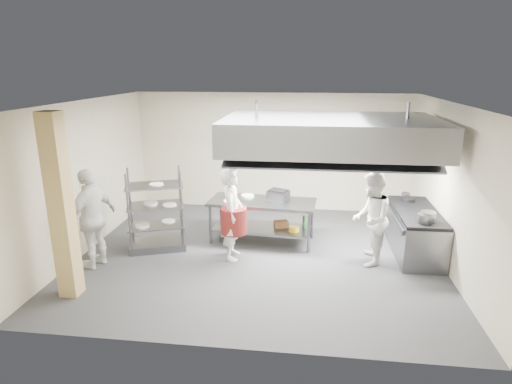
# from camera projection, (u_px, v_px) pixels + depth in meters

# --- Properties ---
(floor) EXTENTS (7.00, 7.00, 0.00)m
(floor) POSITION_uv_depth(u_px,v_px,m) (259.00, 255.00, 8.57)
(floor) COLOR #29292B
(floor) RESTS_ON ground
(ceiling) EXTENTS (7.00, 7.00, 0.00)m
(ceiling) POSITION_uv_depth(u_px,v_px,m) (259.00, 102.00, 7.72)
(ceiling) COLOR silver
(ceiling) RESTS_ON wall_back
(wall_back) EXTENTS (7.00, 0.00, 7.00)m
(wall_back) POSITION_uv_depth(u_px,v_px,m) (273.00, 152.00, 11.00)
(wall_back) COLOR #B9AD93
(wall_back) RESTS_ON ground
(wall_left) EXTENTS (0.00, 6.00, 6.00)m
(wall_left) POSITION_uv_depth(u_px,v_px,m) (86.00, 177.00, 8.56)
(wall_left) COLOR #B9AD93
(wall_left) RESTS_ON ground
(wall_right) EXTENTS (0.00, 6.00, 6.00)m
(wall_right) POSITION_uv_depth(u_px,v_px,m) (451.00, 189.00, 7.73)
(wall_right) COLOR #B9AD93
(wall_right) RESTS_ON ground
(column) EXTENTS (0.30, 0.30, 3.00)m
(column) POSITION_uv_depth(u_px,v_px,m) (61.00, 208.00, 6.68)
(column) COLOR #D7B56E
(column) RESTS_ON floor
(exhaust_hood) EXTENTS (4.00, 2.50, 0.60)m
(exhaust_hood) POSITION_uv_depth(u_px,v_px,m) (330.00, 133.00, 8.12)
(exhaust_hood) COLOR gray
(exhaust_hood) RESTS_ON ceiling
(hood_strip_a) EXTENTS (1.60, 0.12, 0.04)m
(hood_strip_a) POSITION_uv_depth(u_px,v_px,m) (282.00, 149.00, 8.31)
(hood_strip_a) COLOR white
(hood_strip_a) RESTS_ON exhaust_hood
(hood_strip_b) EXTENTS (1.60, 0.12, 0.04)m
(hood_strip_b) POSITION_uv_depth(u_px,v_px,m) (377.00, 151.00, 8.10)
(hood_strip_b) COLOR white
(hood_strip_b) RESTS_ON exhaust_hood
(wall_shelf) EXTENTS (1.50, 0.28, 0.04)m
(wall_shelf) POSITION_uv_depth(u_px,v_px,m) (344.00, 155.00, 10.64)
(wall_shelf) COLOR gray
(wall_shelf) RESTS_ON wall_back
(island) EXTENTS (2.30, 1.12, 0.91)m
(island) POSITION_uv_depth(u_px,v_px,m) (262.00, 221.00, 9.11)
(island) COLOR gray
(island) RESTS_ON floor
(island_worktop) EXTENTS (2.30, 1.12, 0.06)m
(island_worktop) POSITION_uv_depth(u_px,v_px,m) (262.00, 202.00, 8.99)
(island_worktop) COLOR gray
(island_worktop) RESTS_ON island
(island_undershelf) EXTENTS (2.11, 1.01, 0.04)m
(island_undershelf) POSITION_uv_depth(u_px,v_px,m) (262.00, 228.00, 9.16)
(island_undershelf) COLOR slate
(island_undershelf) RESTS_ON island
(pass_rack) EXTENTS (1.27, 0.99, 1.67)m
(pass_rack) POSITION_uv_depth(u_px,v_px,m) (156.00, 210.00, 8.65)
(pass_rack) COLOR slate
(pass_rack) RESTS_ON floor
(cooking_range) EXTENTS (0.80, 2.00, 0.84)m
(cooking_range) POSITION_uv_depth(u_px,v_px,m) (414.00, 233.00, 8.56)
(cooking_range) COLOR slate
(cooking_range) RESTS_ON floor
(range_top) EXTENTS (0.78, 1.96, 0.06)m
(range_top) POSITION_uv_depth(u_px,v_px,m) (417.00, 212.00, 8.43)
(range_top) COLOR black
(range_top) RESTS_ON cooking_range
(chef_head) EXTENTS (0.47, 0.68, 1.80)m
(chef_head) POSITION_uv_depth(u_px,v_px,m) (232.00, 214.00, 8.20)
(chef_head) COLOR white
(chef_head) RESTS_ON floor
(chef_line) EXTENTS (0.82, 0.97, 1.78)m
(chef_line) POSITION_uv_depth(u_px,v_px,m) (371.00, 219.00, 7.98)
(chef_line) COLOR white
(chef_line) RESTS_ON floor
(chef_plating) EXTENTS (0.78, 1.19, 1.88)m
(chef_plating) POSITION_uv_depth(u_px,v_px,m) (92.00, 218.00, 7.87)
(chef_plating) COLOR silver
(chef_plating) RESTS_ON floor
(griddle) EXTENTS (0.50, 0.45, 0.20)m
(griddle) POSITION_uv_depth(u_px,v_px,m) (278.00, 195.00, 9.01)
(griddle) COLOR slate
(griddle) RESTS_ON island_worktop
(wicker_basket) EXTENTS (0.34, 0.27, 0.13)m
(wicker_basket) POSITION_uv_depth(u_px,v_px,m) (281.00, 224.00, 9.15)
(wicker_basket) COLOR olive
(wicker_basket) RESTS_ON island_undershelf
(stockpot) EXTENTS (0.27, 0.27, 0.19)m
(stockpot) POSITION_uv_depth(u_px,v_px,m) (428.00, 217.00, 7.79)
(stockpot) COLOR gray
(stockpot) RESTS_ON range_top
(plate_stack) EXTENTS (0.28, 0.28, 0.05)m
(plate_stack) POSITION_uv_depth(u_px,v_px,m) (157.00, 224.00, 8.73)
(plate_stack) COLOR silver
(plate_stack) RESTS_ON pass_rack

